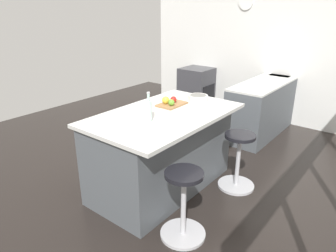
# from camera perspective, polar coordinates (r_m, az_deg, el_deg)

# --- Properties ---
(ground_plane) EXTENTS (7.62, 7.62, 0.00)m
(ground_plane) POSITION_cam_1_polar(r_m,az_deg,el_deg) (4.14, 0.77, -9.03)
(ground_plane) COLOR black
(interior_partition_left) EXTENTS (0.15, 5.10, 2.83)m
(interior_partition_left) POSITION_cam_1_polar(r_m,az_deg,el_deg) (6.20, 18.17, 14.06)
(interior_partition_left) COLOR silver
(interior_partition_left) RESTS_ON ground_plane
(sink_cabinet) EXTENTS (2.59, 0.60, 1.18)m
(sink_cabinet) POSITION_cam_1_polar(r_m,az_deg,el_deg) (5.96, 18.56, 4.26)
(sink_cabinet) COLOR #4C5156
(sink_cabinet) RESTS_ON ground_plane
(oven_range) EXTENTS (0.60, 0.61, 0.87)m
(oven_range) POSITION_cam_1_polar(r_m,az_deg,el_deg) (6.67, 5.22, 6.83)
(oven_range) COLOR #38383D
(oven_range) RESTS_ON ground_plane
(kitchen_island) EXTENTS (1.78, 1.09, 0.96)m
(kitchen_island) POSITION_cam_1_polar(r_m,az_deg,el_deg) (3.69, -1.19, -4.45)
(kitchen_island) COLOR #4C5156
(kitchen_island) RESTS_ON ground_plane
(stool_by_window) EXTENTS (0.44, 0.44, 0.69)m
(stool_by_window) POSITION_cam_1_polar(r_m,az_deg,el_deg) (3.84, 12.66, -6.54)
(stool_by_window) COLOR #B7B7BC
(stool_by_window) RESTS_ON ground_plane
(stool_middle) EXTENTS (0.44, 0.44, 0.69)m
(stool_middle) POSITION_cam_1_polar(r_m,az_deg,el_deg) (3.01, 2.84, -14.52)
(stool_middle) COLOR #B7B7BC
(stool_middle) RESTS_ON ground_plane
(cutting_board) EXTENTS (0.36, 0.24, 0.02)m
(cutting_board) POSITION_cam_1_polar(r_m,az_deg,el_deg) (3.76, 0.72, 4.01)
(cutting_board) COLOR olive
(cutting_board) RESTS_ON kitchen_island
(apple_red) EXTENTS (0.08, 0.08, 0.08)m
(apple_red) POSITION_cam_1_polar(r_m,az_deg,el_deg) (3.79, 1.01, 4.88)
(apple_red) COLOR red
(apple_red) RESTS_ON cutting_board
(apple_green) EXTENTS (0.07, 0.07, 0.07)m
(apple_green) POSITION_cam_1_polar(r_m,az_deg,el_deg) (3.67, 0.63, 4.33)
(apple_green) COLOR #609E2D
(apple_green) RESTS_ON cutting_board
(apple_yellow) EXTENTS (0.09, 0.09, 0.09)m
(apple_yellow) POSITION_cam_1_polar(r_m,az_deg,el_deg) (3.74, -0.42, 4.75)
(apple_yellow) COLOR gold
(apple_yellow) RESTS_ON cutting_board
(water_bottle) EXTENTS (0.06, 0.06, 0.31)m
(water_bottle) POSITION_cam_1_polar(r_m,az_deg,el_deg) (3.20, -3.54, 2.95)
(water_bottle) COLOR silver
(water_bottle) RESTS_ON kitchen_island
(fruit_bowl) EXTENTS (0.25, 0.25, 0.07)m
(fruit_bowl) POSITION_cam_1_polar(r_m,az_deg,el_deg) (3.95, 5.52, 5.20)
(fruit_bowl) COLOR silver
(fruit_bowl) RESTS_ON kitchen_island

